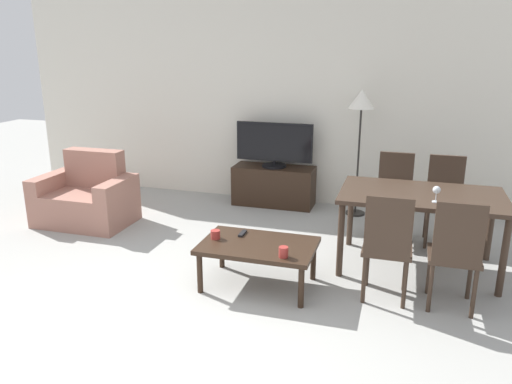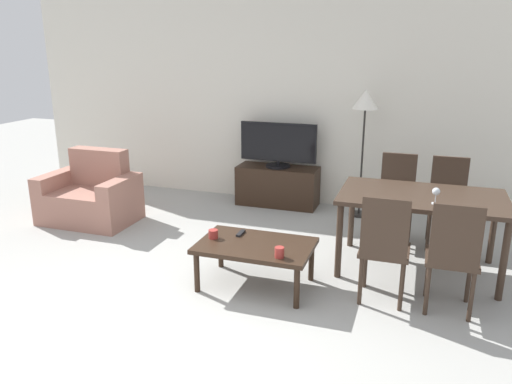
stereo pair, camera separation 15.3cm
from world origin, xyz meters
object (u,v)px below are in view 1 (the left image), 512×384
armchair (87,199)px  coffee_table (258,248)px  dining_chair_near (387,243)px  tv (274,145)px  dining_chair_near_right (456,250)px  cup_colored_far (215,234)px  floor_lamp (361,108)px  tv_stand (274,186)px  cup_white_near (283,252)px  dining_chair_far_left (394,192)px  remote_primary (243,233)px  wine_glass_left (437,191)px  dining_chair_far (445,196)px  dining_table (421,201)px

armchair → coffee_table: armchair is taller
coffee_table → dining_chair_near: bearing=2.2°
tv → dining_chair_near_right: (2.08, -2.27, -0.29)m
coffee_table → cup_colored_far: bearing=179.9°
dining_chair_near → cup_colored_far: dining_chair_near is taller
dining_chair_near → floor_lamp: bearing=102.0°
tv_stand → cup_white_near: tv_stand is taller
cup_white_near → armchair: bearing=156.1°
tv → cup_white_near: (0.75, -2.53, -0.37)m
armchair → dining_chair_far_left: size_ratio=1.16×
cup_white_near → coffee_table: bearing=142.4°
tv → coffee_table: (0.47, -2.31, -0.46)m
floor_lamp → cup_white_near: size_ratio=17.51×
cup_colored_far → dining_chair_near_right: bearing=1.2°
remote_primary → cup_white_near: (0.48, -0.38, 0.03)m
cup_white_near → wine_glass_left: size_ratio=0.61×
dining_chair_far → wine_glass_left: dining_chair_far is taller
remote_primary → coffee_table: bearing=-40.0°
dining_chair_far_left → remote_primary: bearing=-132.6°
tv → wine_glass_left: size_ratio=6.95×
dining_chair_near → floor_lamp: (-0.47, 2.19, 0.83)m
floor_lamp → remote_primary: size_ratio=10.42×
tv → wine_glass_left: bearing=-42.4°
armchair → dining_table: size_ratio=0.73×
dining_chair_far_left → wine_glass_left: size_ratio=6.46×
cup_white_near → floor_lamp: bearing=82.1°
armchair → tv_stand: (1.97, 1.32, -0.03)m
dining_chair_near → cup_white_near: 0.85m
dining_chair_near_right → remote_primary: size_ratio=6.29×
tv → dining_chair_near_right: 3.10m
coffee_table → wine_glass_left: wine_glass_left is taller
dining_table → floor_lamp: (-0.73, 1.43, 0.68)m
floor_lamp → dining_chair_far_left: bearing=-54.9°
armchair → dining_chair_near_right: bearing=-13.2°
armchair → dining_chair_far: 4.10m
dining_chair_far → dining_chair_far_left: same height
dining_chair_near → dining_chair_far_left: size_ratio=1.00×
tv → coffee_table: 2.41m
dining_chair_far → cup_colored_far: dining_chair_far is taller
dining_chair_far_left → remote_primary: (-1.29, -1.40, -0.11)m
tv → dining_chair_far: 2.23m
tv_stand → dining_chair_near_right: 3.10m
tv_stand → remote_primary: bearing=-82.7°
coffee_table → dining_chair_far: (1.61, 1.57, 0.16)m
tv → cup_white_near: size_ratio=11.37×
coffee_table → dining_chair_far_left: (1.09, 1.57, 0.16)m
tv_stand → dining_chair_near_right: dining_chair_near_right is taller
tv_stand → dining_chair_near: dining_chair_near is taller
dining_chair_near → dining_table: bearing=71.2°
coffee_table → remote_primary: (-0.20, 0.17, 0.05)m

